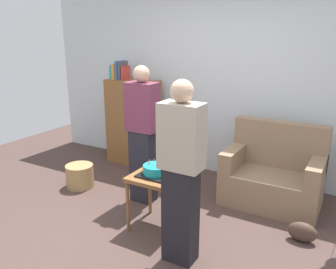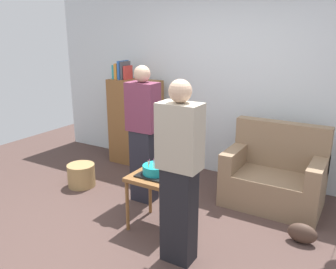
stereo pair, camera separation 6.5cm
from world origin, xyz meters
TOP-DOWN VIEW (x-y plane):
  - ground_plane at (0.00, 0.00)m, footprint 8.00×8.00m
  - wall_back at (0.00, 2.05)m, footprint 6.00×0.10m
  - couch at (0.84, 1.42)m, footprint 1.10×0.70m
  - bookshelf at (-1.37, 1.70)m, footprint 0.80×0.36m
  - side_table at (-0.08, 0.27)m, footprint 0.48×0.48m
  - birthday_cake at (-0.08, 0.27)m, footprint 0.32×0.32m
  - person_blowing_candles at (-0.54, 0.72)m, footprint 0.36×0.22m
  - person_holding_cake at (0.40, -0.10)m, footprint 0.36×0.22m
  - wicker_basket at (-1.48, 0.61)m, footprint 0.36×0.36m
  - handbag at (1.31, 0.74)m, footprint 0.28×0.14m

SIDE VIEW (x-z plane):
  - ground_plane at x=0.00m, z-range 0.00..0.00m
  - handbag at x=1.31m, z-range 0.00..0.20m
  - wicker_basket at x=-1.48m, z-range 0.00..0.30m
  - couch at x=0.84m, z-range -0.14..0.82m
  - side_table at x=-0.08m, z-range 0.20..0.79m
  - birthday_cake at x=-0.08m, z-range 0.55..0.72m
  - bookshelf at x=-1.37m, z-range -0.12..1.46m
  - person_blowing_candles at x=-0.54m, z-range 0.02..1.65m
  - person_holding_cake at x=0.40m, z-range 0.02..1.65m
  - wall_back at x=0.00m, z-range 0.00..2.70m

